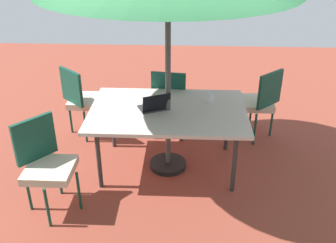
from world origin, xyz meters
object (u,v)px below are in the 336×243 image
chair_southeast (83,98)px  laptop (154,106)px  dining_table (168,113)px  chair_south (170,99)px  chair_northeast (46,162)px  cup (210,98)px  chair_southwest (259,100)px

chair_southeast → laptop: size_ratio=2.50×
dining_table → chair_south: size_ratio=1.80×
chair_south → chair_northeast: same height
dining_table → laptop: (0.15, 0.01, 0.10)m
chair_south → chair_northeast: bearing=60.3°
dining_table → cup: cup is taller
chair_south → laptop: size_ratio=2.50×
dining_table → chair_southeast: 1.40m
chair_southeast → chair_northeast: 1.53m
laptop → chair_south: bearing=-125.0°
chair_southeast → chair_southwest: same height
dining_table → laptop: 0.18m
chair_southwest → chair_northeast: (2.33, 1.57, 0.00)m
dining_table → chair_southeast: (1.18, -0.75, -0.17)m
dining_table → chair_south: chair_south is taller
chair_southwest → laptop: laptop is taller
chair_southwest → cup: 0.92m
chair_southeast → chair_south: size_ratio=1.00×
chair_southeast → chair_southwest: bearing=-136.7°
chair_southeast → laptop: laptop is taller
chair_southeast → chair_northeast: size_ratio=1.00×
dining_table → chair_southeast: bearing=-32.4°
dining_table → chair_northeast: size_ratio=1.80×
chair_south → chair_southwest: bearing=-171.4°
chair_southwest → chair_southeast: bearing=-42.0°
cup → chair_southeast: bearing=-17.5°
dining_table → laptop: size_ratio=4.49×
chair_northeast → chair_southeast: bearing=40.9°
dining_table → chair_northeast: chair_northeast is taller
chair_southwest → laptop: 1.56m
chair_southwest → chair_south: 1.17m
chair_south → cup: size_ratio=9.30×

